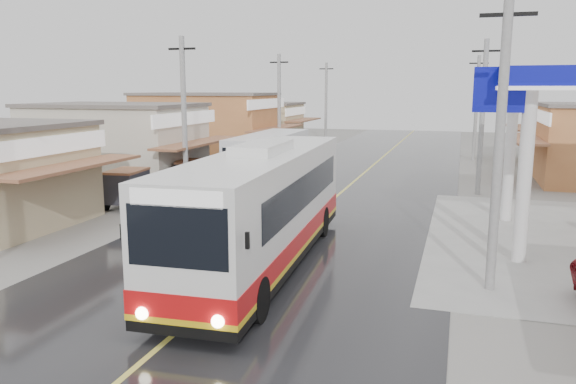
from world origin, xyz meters
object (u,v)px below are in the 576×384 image
(second_bus, at_px, (269,158))
(cyclist, at_px, (236,195))
(tricycle_near, at_px, (127,186))
(tricycle_far, at_px, (190,174))
(coach_bus, at_px, (264,207))

(second_bus, distance_m, cyclist, 6.78)
(tricycle_near, bearing_deg, tricycle_far, 72.63)
(coach_bus, height_order, tricycle_far, coach_bus)
(second_bus, relative_size, tricycle_far, 3.72)
(coach_bus, relative_size, cyclist, 5.72)
(second_bus, bearing_deg, coach_bus, -72.81)
(second_bus, xyz_separation_m, tricycle_near, (-4.42, -7.66, -0.56))
(coach_bus, height_order, second_bus, coach_bus)
(tricycle_near, xyz_separation_m, tricycle_far, (0.87, 4.71, -0.05))
(tricycle_near, bearing_deg, coach_bus, -41.52)
(tricycle_far, bearing_deg, coach_bus, -71.93)
(coach_bus, relative_size, tricycle_far, 5.21)
(second_bus, relative_size, cyclist, 4.09)
(coach_bus, relative_size, second_bus, 1.40)
(coach_bus, bearing_deg, cyclist, 115.57)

